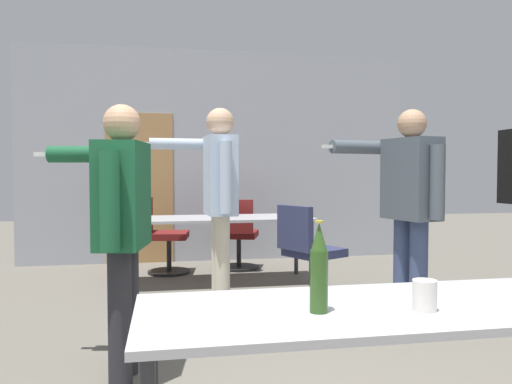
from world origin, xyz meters
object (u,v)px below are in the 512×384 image
at_px(person_left_plaid, 410,195).
at_px(office_chair_far_right, 309,256).
at_px(office_chair_far_left, 238,237).
at_px(beer_bottle, 319,269).
at_px(person_center_tall, 219,189).
at_px(drink_cup, 425,295).
at_px(office_chair_mid_tucked, 163,238).
at_px(person_far_watching, 121,216).

distance_m(person_left_plaid, office_chair_far_right, 1.18).
distance_m(office_chair_far_left, beer_bottle, 4.59).
distance_m(person_center_tall, office_chair_far_left, 2.09).
xyz_separation_m(office_chair_far_right, office_chair_far_left, (-0.44, 1.67, -0.02)).
xyz_separation_m(person_left_plaid, drink_cup, (-1.06, -2.15, -0.26)).
xyz_separation_m(office_chair_far_right, drink_cup, (-0.43, -2.93, 0.36)).
height_order(person_center_tall, beer_bottle, person_center_tall).
bearing_deg(person_center_tall, office_chair_mid_tucked, 10.86).
xyz_separation_m(office_chair_mid_tucked, drink_cup, (0.95, -4.56, 0.36)).
xyz_separation_m(person_left_plaid, office_chair_mid_tucked, (-2.02, 2.40, -0.62)).
bearing_deg(office_chair_far_left, drink_cup, -72.06).
distance_m(office_chair_mid_tucked, office_chair_far_left, 0.94).
distance_m(person_far_watching, office_chair_far_right, 2.29).
relative_size(office_chair_far_right, beer_bottle, 2.80).
relative_size(beer_bottle, drink_cup, 2.95).
height_order(person_far_watching, person_left_plaid, person_left_plaid).
height_order(person_far_watching, office_chair_far_left, person_far_watching).
bearing_deg(office_chair_far_right, person_left_plaid, 12.32).
bearing_deg(office_chair_far_left, person_far_watching, -92.40).
bearing_deg(person_center_tall, drink_cup, -173.89).
xyz_separation_m(person_center_tall, beer_bottle, (0.08, -2.63, -0.20)).
xyz_separation_m(person_left_plaid, beer_bottle, (-1.45, -2.10, -0.16)).
relative_size(person_left_plaid, beer_bottle, 5.30).
distance_m(person_center_tall, person_far_watching, 1.47).
xyz_separation_m(office_chair_far_left, drink_cup, (0.01, -4.60, 0.38)).
relative_size(person_center_tall, person_left_plaid, 1.02).
bearing_deg(office_chair_far_right, beer_bottle, -42.90).
distance_m(office_chair_mid_tucked, beer_bottle, 4.57).
xyz_separation_m(beer_bottle, drink_cup, (0.39, -0.05, -0.10)).
height_order(person_far_watching, office_chair_mid_tucked, person_far_watching).
relative_size(person_far_watching, office_chair_far_left, 1.82).
bearing_deg(beer_bottle, office_chair_mid_tucked, 97.19).
height_order(person_center_tall, office_chair_mid_tucked, person_center_tall).
relative_size(person_center_tall, drink_cup, 16.01).
distance_m(office_chair_far_right, office_chair_far_left, 1.73).
relative_size(person_center_tall, office_chair_far_right, 1.94).
distance_m(person_far_watching, office_chair_far_left, 3.46).
relative_size(person_left_plaid, office_chair_far_left, 1.95).
bearing_deg(drink_cup, office_chair_far_right, 81.65).
distance_m(person_center_tall, drink_cup, 2.73).
bearing_deg(person_center_tall, person_left_plaid, -112.62).
height_order(office_chair_far_right, drink_cup, office_chair_far_right).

